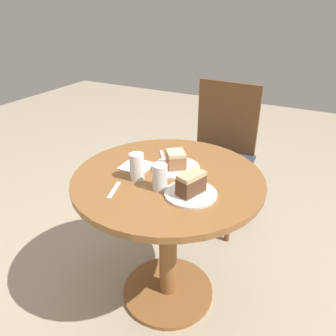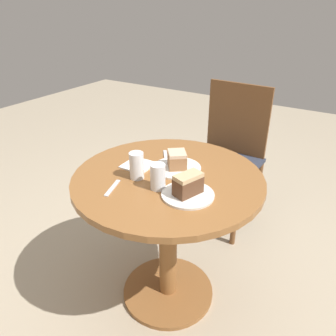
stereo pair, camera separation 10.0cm
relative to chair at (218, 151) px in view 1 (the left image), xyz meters
name	(u,v)px [view 1 (the left image)]	position (x,y,z in m)	size (l,w,h in m)	color
ground_plane	(168,292)	(0.05, -0.87, -0.52)	(8.00, 8.00, 0.00)	tan
table	(168,212)	(0.05, -0.87, 0.03)	(0.89, 0.89, 0.75)	brown
chair	(218,151)	(0.00, 0.00, 0.00)	(0.50, 0.47, 0.98)	brown
plate_near	(175,167)	(0.05, -0.79, 0.24)	(0.23, 0.23, 0.01)	silver
plate_far	(191,194)	(0.21, -0.98, 0.24)	(0.22, 0.22, 0.01)	silver
cake_slice_near	(175,159)	(0.05, -0.79, 0.29)	(0.12, 0.13, 0.08)	#9E6B42
cake_slice_far	(191,183)	(0.21, -0.98, 0.29)	(0.10, 0.13, 0.09)	brown
glass_lemonade	(137,168)	(-0.06, -0.97, 0.29)	(0.07, 0.07, 0.12)	beige
glass_water	(160,178)	(0.07, -0.99, 0.29)	(0.07, 0.07, 0.11)	silver
napkin_stack	(136,166)	(-0.13, -0.87, 0.24)	(0.14, 0.14, 0.01)	white
fork	(163,157)	(-0.06, -0.71, 0.24)	(0.10, 0.13, 0.00)	silver
spoon	(114,190)	(-0.09, -1.10, 0.24)	(0.06, 0.14, 0.00)	silver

